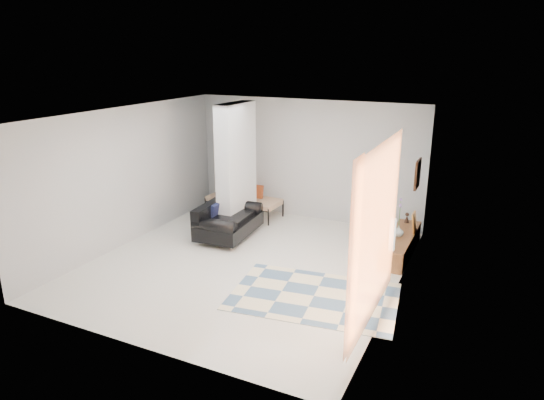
% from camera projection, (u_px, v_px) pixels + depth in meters
% --- Properties ---
extents(floor, '(6.00, 6.00, 0.00)m').
position_uv_depth(floor, '(247.00, 263.00, 9.15)').
color(floor, silver).
rests_on(floor, ground).
extents(ceiling, '(6.00, 6.00, 0.00)m').
position_uv_depth(ceiling, '(244.00, 114.00, 8.32)').
color(ceiling, white).
rests_on(ceiling, wall_back).
extents(wall_back, '(6.00, 0.00, 6.00)m').
position_uv_depth(wall_back, '(307.00, 160.00, 11.32)').
color(wall_back, '#B7B9BB').
rests_on(wall_back, ground).
extents(wall_front, '(6.00, 0.00, 6.00)m').
position_uv_depth(wall_front, '(133.00, 252.00, 6.15)').
color(wall_front, '#B7B9BB').
rests_on(wall_front, ground).
extents(wall_left, '(0.00, 6.00, 6.00)m').
position_uv_depth(wall_left, '(127.00, 176.00, 9.86)').
color(wall_left, '#B7B9BB').
rests_on(wall_left, ground).
extents(wall_right, '(0.00, 6.00, 6.00)m').
position_uv_depth(wall_right, '(400.00, 214.00, 7.60)').
color(wall_right, '#B7B9BB').
rests_on(wall_right, ground).
extents(partition_column, '(0.35, 1.20, 2.80)m').
position_uv_depth(partition_column, '(236.00, 168.00, 10.57)').
color(partition_column, silver).
rests_on(partition_column, floor).
extents(hallway_door, '(0.85, 0.06, 2.04)m').
position_uv_depth(hallway_door, '(229.00, 167.00, 12.26)').
color(hallway_door, beige).
rests_on(hallway_door, floor).
extents(curtain, '(0.00, 2.55, 2.55)m').
position_uv_depth(curtain, '(377.00, 234.00, 6.63)').
color(curtain, '#FF8A43').
rests_on(curtain, wall_right).
extents(wall_art, '(0.04, 0.45, 0.55)m').
position_uv_depth(wall_art, '(418.00, 174.00, 9.01)').
color(wall_art, '#361C0E').
rests_on(wall_art, wall_right).
extents(media_console, '(0.45, 1.93, 0.80)m').
position_uv_depth(media_console, '(401.00, 244.00, 9.52)').
color(media_console, brown).
rests_on(media_console, floor).
extents(loveseat, '(1.06, 1.68, 0.76)m').
position_uv_depth(loveseat, '(226.00, 221.00, 10.39)').
color(loveseat, silver).
rests_on(loveseat, floor).
extents(daybed, '(1.84, 0.86, 0.77)m').
position_uv_depth(daybed, '(243.00, 198.00, 11.75)').
color(daybed, black).
rests_on(daybed, floor).
extents(area_rug, '(2.86, 2.09, 0.01)m').
position_uv_depth(area_rug, '(314.00, 296.00, 7.92)').
color(area_rug, beige).
rests_on(area_rug, floor).
extents(cylinder_lamp, '(0.11, 0.11, 0.59)m').
position_uv_depth(cylinder_lamp, '(392.00, 235.00, 8.66)').
color(cylinder_lamp, white).
rests_on(cylinder_lamp, media_console).
extents(bronze_figurine, '(0.11, 0.11, 0.21)m').
position_uv_depth(bronze_figurine, '(407.00, 218.00, 10.12)').
color(bronze_figurine, '#301D15').
rests_on(bronze_figurine, media_console).
extents(vase, '(0.23, 0.23, 0.22)m').
position_uv_depth(vase, '(398.00, 231.00, 9.36)').
color(vase, silver).
rests_on(vase, media_console).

